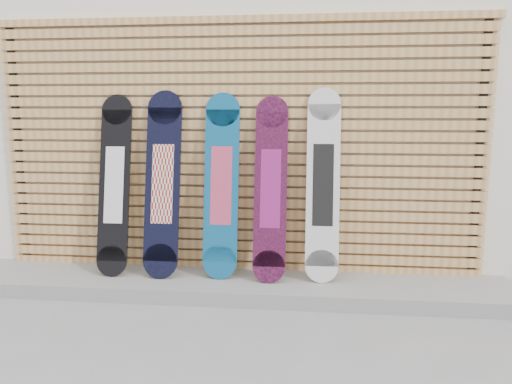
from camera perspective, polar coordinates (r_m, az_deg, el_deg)
ground at (r=3.67m, az=-1.90°, el=-15.16°), size 80.00×80.00×0.00m
building at (r=6.81m, az=6.52°, el=11.65°), size 12.00×5.00×3.60m
concrete_step at (r=4.29m, az=-2.63°, el=-10.58°), size 4.60×0.70×0.12m
slat_wall at (r=4.33m, az=-2.15°, el=5.19°), size 4.26×0.08×2.29m
snowboard_0 at (r=4.45m, az=-15.87°, el=0.79°), size 0.27×0.35×1.54m
snowboard_1 at (r=4.30m, az=-10.61°, el=0.92°), size 0.30×0.36×1.57m
snowboard_2 at (r=4.21m, az=-3.98°, el=0.74°), size 0.29×0.31×1.55m
snowboard_3 at (r=4.13m, az=1.68°, el=0.39°), size 0.27×0.37×1.52m
snowboard_4 at (r=4.14m, az=7.67°, el=0.80°), size 0.27×0.31×1.59m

